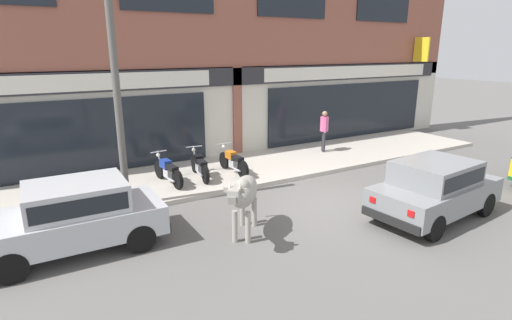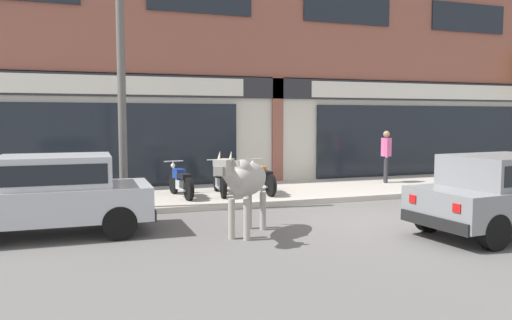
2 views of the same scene
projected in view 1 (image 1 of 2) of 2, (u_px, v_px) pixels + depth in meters
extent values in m
plane|color=#605E5B|center=(338.00, 204.00, 10.74)|extent=(90.00, 90.00, 0.00)
cube|color=#B7AFA3|center=(262.00, 166.00, 14.07)|extent=(19.00, 3.65, 0.13)
cube|color=beige|center=(234.00, 112.00, 15.38)|extent=(23.00, 0.55, 3.40)
cube|color=#28282D|center=(237.00, 76.00, 14.75)|extent=(22.08, 0.08, 0.64)
cube|color=black|center=(74.00, 138.00, 12.42)|extent=(8.74, 0.10, 2.40)
cube|color=silver|center=(67.00, 83.00, 11.95)|extent=(9.20, 0.05, 0.52)
cube|color=#8E5142|center=(237.00, 113.00, 15.14)|extent=(0.36, 0.12, 3.40)
cube|color=black|center=(351.00, 110.00, 17.99)|extent=(8.74, 0.10, 2.40)
cube|color=silver|center=(353.00, 72.00, 17.51)|extent=(9.20, 0.05, 0.52)
cube|color=black|center=(293.00, 4.00, 15.23)|extent=(3.13, 0.06, 1.00)
cube|color=black|center=(383.00, 10.00, 17.59)|extent=(3.13, 0.06, 1.00)
cube|color=yellow|center=(422.00, 49.00, 18.81)|extent=(0.08, 0.80, 1.10)
ellipsoid|color=#9E998E|center=(245.00, 191.00, 8.79)|extent=(1.28, 1.42, 0.60)
sphere|color=#9E998E|center=(242.00, 186.00, 8.46)|extent=(0.32, 0.32, 0.32)
cylinder|color=#9E998E|center=(248.00, 227.00, 8.54)|extent=(0.12, 0.12, 0.72)
cylinder|color=#9E998E|center=(235.00, 227.00, 8.58)|extent=(0.12, 0.12, 0.72)
cylinder|color=#9E998E|center=(254.00, 212.00, 9.36)|extent=(0.12, 0.12, 0.72)
cylinder|color=#9E998E|center=(242.00, 211.00, 9.40)|extent=(0.12, 0.12, 0.72)
cylinder|color=#9E998E|center=(237.00, 198.00, 7.97)|extent=(0.48, 0.51, 0.43)
cube|color=#9E998E|center=(234.00, 195.00, 7.68)|extent=(0.40, 0.42, 0.26)
cube|color=slate|center=(233.00, 200.00, 7.52)|extent=(0.21, 0.21, 0.14)
cone|color=beige|center=(240.00, 185.00, 7.65)|extent=(0.12, 0.12, 0.19)
cone|color=beige|center=(230.00, 185.00, 7.68)|extent=(0.12, 0.12, 0.19)
cube|color=#9E998E|center=(243.00, 191.00, 7.71)|extent=(0.13, 0.12, 0.10)
cube|color=#9E998E|center=(227.00, 190.00, 7.76)|extent=(0.13, 0.12, 0.10)
cylinder|color=#9E998E|center=(250.00, 189.00, 9.56)|extent=(0.13, 0.15, 0.60)
cylinder|color=black|center=(432.00, 188.00, 11.08)|extent=(0.61, 0.24, 0.60)
cylinder|color=black|center=(486.00, 204.00, 9.96)|extent=(0.61, 0.24, 0.60)
cylinder|color=black|center=(380.00, 207.00, 9.78)|extent=(0.61, 0.24, 0.60)
cylinder|color=black|center=(435.00, 228.00, 8.66)|extent=(0.61, 0.24, 0.60)
cube|color=gray|center=(435.00, 194.00, 9.79)|extent=(3.64, 1.94, 0.60)
cube|color=gray|center=(435.00, 173.00, 9.58)|extent=(2.03, 1.62, 0.56)
cube|color=black|center=(435.00, 173.00, 9.58)|extent=(1.88, 1.63, 0.35)
cube|color=black|center=(469.00, 189.00, 10.82)|extent=(0.27, 1.52, 0.20)
cube|color=black|center=(390.00, 220.00, 8.87)|extent=(0.27, 1.52, 0.20)
sphere|color=silver|center=(454.00, 174.00, 11.13)|extent=(0.14, 0.14, 0.14)
sphere|color=silver|center=(490.00, 183.00, 10.38)|extent=(0.14, 0.14, 0.14)
cube|color=red|center=(373.00, 200.00, 9.16)|extent=(0.05, 0.16, 0.14)
cube|color=red|center=(411.00, 214.00, 8.38)|extent=(0.05, 0.16, 0.14)
cylinder|color=black|center=(11.00, 268.00, 7.08)|extent=(0.60, 0.18, 0.60)
cylinder|color=black|center=(12.00, 236.00, 8.29)|extent=(0.60, 0.18, 0.60)
cylinder|color=black|center=(141.00, 238.00, 8.18)|extent=(0.60, 0.18, 0.60)
cylinder|color=black|center=(125.00, 214.00, 9.38)|extent=(0.60, 0.18, 0.60)
cube|color=#B2B5BA|center=(74.00, 224.00, 8.15)|extent=(3.51, 1.63, 0.60)
cube|color=#B2B5BA|center=(76.00, 196.00, 8.04)|extent=(1.91, 1.46, 0.56)
cube|color=black|center=(76.00, 196.00, 8.04)|extent=(1.76, 1.47, 0.35)
cube|color=black|center=(158.00, 217.00, 9.04)|extent=(0.13, 1.52, 0.20)
cube|color=red|center=(165.00, 211.00, 8.55)|extent=(0.03, 0.16, 0.14)
cube|color=red|center=(152.00, 196.00, 9.38)|extent=(0.03, 0.16, 0.14)
cylinder|color=black|center=(160.00, 169.00, 12.43)|extent=(0.16, 0.57, 0.56)
cylinder|color=black|center=(178.00, 180.00, 11.47)|extent=(0.16, 0.57, 0.56)
cube|color=#B2B5BA|center=(168.00, 173.00, 11.93)|extent=(0.24, 0.34, 0.24)
cube|color=navy|center=(166.00, 164.00, 11.98)|extent=(0.29, 0.43, 0.24)
cube|color=black|center=(171.00, 167.00, 11.68)|extent=(0.28, 0.54, 0.12)
cylinder|color=#B2B5BA|center=(160.00, 161.00, 12.31)|extent=(0.07, 0.27, 0.59)
cylinder|color=#B2B5BA|center=(159.00, 152.00, 12.26)|extent=(0.52, 0.09, 0.03)
sphere|color=silver|center=(158.00, 155.00, 12.34)|extent=(0.12, 0.12, 0.12)
cylinder|color=#B2B5BA|center=(170.00, 179.00, 11.61)|extent=(0.12, 0.48, 0.06)
cylinder|color=black|center=(195.00, 164.00, 13.05)|extent=(0.17, 0.57, 0.56)
cylinder|color=black|center=(205.00, 174.00, 11.95)|extent=(0.17, 0.57, 0.56)
cube|color=#B2B5BA|center=(200.00, 168.00, 12.47)|extent=(0.24, 0.34, 0.24)
cube|color=black|center=(198.00, 159.00, 12.54)|extent=(0.29, 0.43, 0.24)
cube|color=black|center=(202.00, 162.00, 12.19)|extent=(0.28, 0.54, 0.12)
cylinder|color=#B2B5BA|center=(195.00, 155.00, 12.92)|extent=(0.07, 0.27, 0.59)
cylinder|color=#B2B5BA|center=(194.00, 147.00, 12.88)|extent=(0.52, 0.09, 0.03)
sphere|color=silver|center=(194.00, 150.00, 12.96)|extent=(0.12, 0.12, 0.12)
cylinder|color=#B2B5BA|center=(200.00, 174.00, 12.13)|extent=(0.12, 0.48, 0.06)
cylinder|color=black|center=(224.00, 160.00, 13.45)|extent=(0.12, 0.56, 0.56)
cylinder|color=black|center=(243.00, 169.00, 12.43)|extent=(0.12, 0.56, 0.56)
cube|color=#B2B5BA|center=(234.00, 164.00, 12.91)|extent=(0.21, 0.33, 0.24)
cube|color=orange|center=(231.00, 155.00, 12.97)|extent=(0.25, 0.41, 0.24)
cube|color=black|center=(237.00, 158.00, 12.65)|extent=(0.24, 0.53, 0.12)
cylinder|color=#B2B5BA|center=(225.00, 152.00, 13.32)|extent=(0.05, 0.27, 0.59)
cylinder|color=#B2B5BA|center=(224.00, 144.00, 13.28)|extent=(0.52, 0.05, 0.03)
sphere|color=silver|center=(223.00, 147.00, 13.36)|extent=(0.12, 0.12, 0.12)
cylinder|color=#B2B5BA|center=(236.00, 169.00, 12.58)|extent=(0.08, 0.48, 0.06)
cylinder|color=#2D2D33|center=(324.00, 142.00, 15.54)|extent=(0.11, 0.11, 0.82)
cylinder|color=#2D2D33|center=(323.00, 141.00, 15.71)|extent=(0.11, 0.11, 0.82)
cylinder|color=#DB5B93|center=(324.00, 124.00, 15.44)|extent=(0.32, 0.32, 0.56)
cylinder|color=#DB5B93|center=(325.00, 126.00, 15.24)|extent=(0.08, 0.08, 0.56)
cylinder|color=#DB5B93|center=(323.00, 124.00, 15.65)|extent=(0.08, 0.08, 0.56)
sphere|color=tan|center=(325.00, 114.00, 15.33)|extent=(0.20, 0.20, 0.20)
cylinder|color=#595651|center=(117.00, 93.00, 9.59)|extent=(0.18, 0.18, 5.77)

